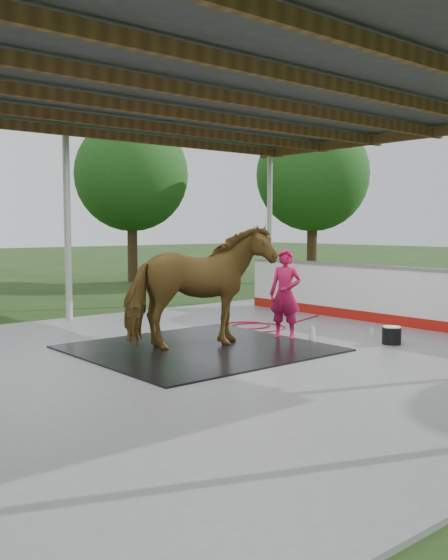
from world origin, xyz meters
TOP-DOWN VIEW (x-y plane):
  - ground at (0.00, 0.00)m, footprint 100.00×100.00m
  - concrete_slab at (0.00, 0.00)m, footprint 12.00×10.00m
  - pavilion_structure at (0.00, -0.00)m, footprint 12.60×10.60m
  - dasher_board at (4.60, 0.00)m, footprint 0.16×8.00m
  - tree_belt at (0.30, 0.90)m, footprint 28.00×28.00m
  - rubber_mat at (0.17, 0.55)m, footprint 3.55×3.33m
  - horse at (0.17, 0.55)m, footprint 2.46×1.58m
  - handler at (1.87, 0.34)m, footprint 0.56×0.66m
  - wash_bucket at (2.85, -1.13)m, footprint 0.31×0.31m
  - soap_bottle_a at (2.15, -0.03)m, footprint 0.12×0.12m
  - soap_bottle_b at (3.28, -0.42)m, footprint 0.11×0.11m
  - hose_coil at (2.30, 1.60)m, footprint 2.62×1.29m

SIDE VIEW (x-z plane):
  - ground at x=0.00m, z-range 0.00..0.00m
  - concrete_slab at x=0.00m, z-range 0.00..0.05m
  - hose_coil at x=2.30m, z-range 0.05..0.07m
  - rubber_mat at x=0.17m, z-range 0.05..0.08m
  - soap_bottle_b at x=3.28m, z-range 0.05..0.21m
  - soap_bottle_a at x=2.15m, z-range 0.05..0.34m
  - wash_bucket at x=2.85m, z-range 0.05..0.34m
  - dasher_board at x=4.60m, z-range 0.02..1.17m
  - handler at x=1.87m, z-range 0.05..1.59m
  - horse at x=0.17m, z-range 0.08..2.00m
  - tree_belt at x=0.30m, z-range 0.89..6.69m
  - pavilion_structure at x=0.00m, z-range 1.94..5.99m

